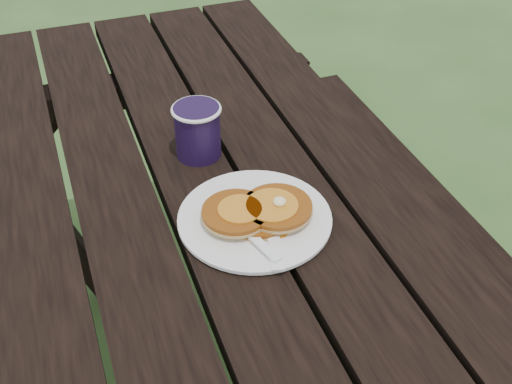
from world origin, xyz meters
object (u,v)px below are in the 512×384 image
object	(u,v)px
pancake_stack	(258,211)
picnic_table	(226,362)
plate	(255,219)
coffee_cup	(197,128)

from	to	relation	value
pancake_stack	picnic_table	bearing A→B (deg)	164.81
picnic_table	plate	size ratio (longest dim) A/B	7.07
picnic_table	coffee_cup	xyz separation A→B (m)	(0.03, 0.21, 0.44)
picnic_table	pancake_stack	bearing A→B (deg)	-15.19
picnic_table	plate	distance (m)	0.39
pancake_stack	coffee_cup	bearing A→B (deg)	99.48
plate	pancake_stack	world-z (taller)	pancake_stack
plate	picnic_table	bearing A→B (deg)	167.69
plate	pancake_stack	bearing A→B (deg)	-45.79
coffee_cup	picnic_table	bearing A→B (deg)	-96.88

